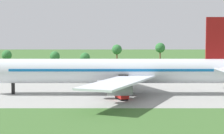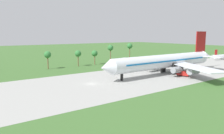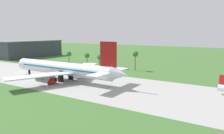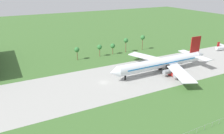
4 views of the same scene
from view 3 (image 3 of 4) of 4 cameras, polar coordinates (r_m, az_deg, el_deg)
ground_plane at (r=140.28m, az=-23.00°, el=-1.23°), size 600.00×600.00×0.00m
taxiway_strip at (r=140.28m, az=-23.00°, el=-1.23°), size 320.00×44.00×0.02m
jet_airliner at (r=108.03m, az=-12.48°, el=-0.42°), size 71.51×58.44×19.37m
baggage_tug at (r=102.93m, az=-15.34°, el=-3.54°), size 3.38×5.43×2.41m
terminal_building at (r=231.15m, az=-21.53°, el=4.52°), size 36.72×61.20×15.78m
palm_tree_row at (r=149.02m, az=-3.29°, el=3.14°), size 59.12×3.60×12.05m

